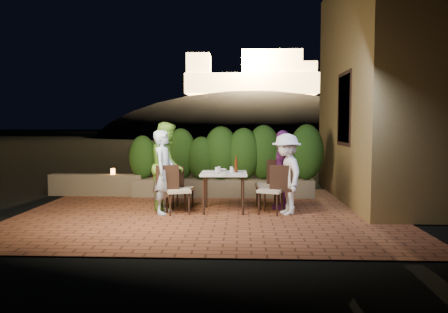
# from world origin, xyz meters

# --- Properties ---
(ground) EXTENTS (400.00, 400.00, 0.00)m
(ground) POSITION_xyz_m (0.00, 0.00, -0.02)
(ground) COLOR black
(ground) RESTS_ON ground
(terrace_floor) EXTENTS (7.00, 6.00, 0.15)m
(terrace_floor) POSITION_xyz_m (0.00, 0.50, -0.07)
(terrace_floor) COLOR brown
(terrace_floor) RESTS_ON ground
(building_wall) EXTENTS (1.60, 5.00, 5.00)m
(building_wall) POSITION_xyz_m (3.60, 2.00, 2.50)
(building_wall) COLOR olive
(building_wall) RESTS_ON ground
(window_pane) EXTENTS (0.08, 1.00, 1.40)m
(window_pane) POSITION_xyz_m (2.82, 1.50, 2.00)
(window_pane) COLOR black
(window_pane) RESTS_ON building_wall
(window_frame) EXTENTS (0.06, 1.15, 1.55)m
(window_frame) POSITION_xyz_m (2.81, 1.50, 2.00)
(window_frame) COLOR black
(window_frame) RESTS_ON building_wall
(planter) EXTENTS (4.20, 0.55, 0.40)m
(planter) POSITION_xyz_m (0.20, 2.30, 0.20)
(planter) COLOR #706247
(planter) RESTS_ON ground
(hedge) EXTENTS (4.00, 0.70, 1.10)m
(hedge) POSITION_xyz_m (0.20, 2.30, 0.95)
(hedge) COLOR #1D3E10
(hedge) RESTS_ON planter
(parapet) EXTENTS (2.20, 0.30, 0.50)m
(parapet) POSITION_xyz_m (-2.80, 2.30, 0.25)
(parapet) COLOR #706247
(parapet) RESTS_ON ground
(hill) EXTENTS (52.00, 40.00, 22.00)m
(hill) POSITION_xyz_m (2.00, 60.00, -4.00)
(hill) COLOR black
(hill) RESTS_ON ground
(fortress) EXTENTS (26.00, 8.00, 8.00)m
(fortress) POSITION_xyz_m (2.00, 60.00, 10.50)
(fortress) COLOR #FFCC7A
(fortress) RESTS_ON hill
(dining_table) EXTENTS (0.90, 0.90, 0.75)m
(dining_table) POSITION_xyz_m (0.30, 0.52, 0.38)
(dining_table) COLOR white
(dining_table) RESTS_ON ground
(plate_nw) EXTENTS (0.21, 0.21, 0.01)m
(plate_nw) POSITION_xyz_m (0.06, 0.30, 0.76)
(plate_nw) COLOR white
(plate_nw) RESTS_ON dining_table
(plate_sw) EXTENTS (0.25, 0.25, 0.01)m
(plate_sw) POSITION_xyz_m (-0.01, 0.72, 0.76)
(plate_sw) COLOR white
(plate_sw) RESTS_ON dining_table
(plate_ne) EXTENTS (0.22, 0.22, 0.01)m
(plate_ne) POSITION_xyz_m (0.55, 0.30, 0.76)
(plate_ne) COLOR white
(plate_ne) RESTS_ON dining_table
(plate_se) EXTENTS (0.22, 0.22, 0.01)m
(plate_se) POSITION_xyz_m (0.53, 0.74, 0.76)
(plate_se) COLOR white
(plate_se) RESTS_ON dining_table
(plate_centre) EXTENTS (0.23, 0.23, 0.01)m
(plate_centre) POSITION_xyz_m (0.27, 0.54, 0.76)
(plate_centre) COLOR white
(plate_centre) RESTS_ON dining_table
(plate_front) EXTENTS (0.24, 0.24, 0.01)m
(plate_front) POSITION_xyz_m (0.36, 0.19, 0.76)
(plate_front) COLOR white
(plate_front) RESTS_ON dining_table
(glass_nw) EXTENTS (0.07, 0.07, 0.11)m
(glass_nw) POSITION_xyz_m (0.17, 0.38, 0.81)
(glass_nw) COLOR silver
(glass_nw) RESTS_ON dining_table
(glass_sw) EXTENTS (0.06, 0.06, 0.10)m
(glass_sw) POSITION_xyz_m (0.20, 0.70, 0.80)
(glass_sw) COLOR silver
(glass_sw) RESTS_ON dining_table
(glass_ne) EXTENTS (0.06, 0.06, 0.10)m
(glass_ne) POSITION_xyz_m (0.46, 0.40, 0.80)
(glass_ne) COLOR silver
(glass_ne) RESTS_ON dining_table
(glass_se) EXTENTS (0.06, 0.06, 0.10)m
(glass_se) POSITION_xyz_m (0.44, 0.67, 0.80)
(glass_se) COLOR silver
(glass_se) RESTS_ON dining_table
(beer_bottle) EXTENTS (0.06, 0.06, 0.31)m
(beer_bottle) POSITION_xyz_m (0.53, 0.58, 0.91)
(beer_bottle) COLOR #4D210C
(beer_bottle) RESTS_ON dining_table
(bowl) EXTENTS (0.21, 0.21, 0.04)m
(bowl) POSITION_xyz_m (0.26, 0.85, 0.77)
(bowl) COLOR white
(bowl) RESTS_ON dining_table
(chair_left_front) EXTENTS (0.54, 0.54, 0.92)m
(chair_left_front) POSITION_xyz_m (-0.55, 0.22, 0.46)
(chair_left_front) COLOR black
(chair_left_front) RESTS_ON ground
(chair_left_back) EXTENTS (0.43, 0.43, 0.84)m
(chair_left_back) POSITION_xyz_m (-0.52, 0.76, 0.42)
(chair_left_back) COLOR black
(chair_left_back) RESTS_ON ground
(chair_right_front) EXTENTS (0.55, 0.55, 0.92)m
(chair_right_front) POSITION_xyz_m (1.19, 0.30, 0.46)
(chair_right_front) COLOR black
(chair_right_front) RESTS_ON ground
(chair_right_back) EXTENTS (0.50, 0.50, 0.98)m
(chair_right_back) POSITION_xyz_m (1.16, 0.83, 0.49)
(chair_right_back) COLOR black
(chair_right_back) RESTS_ON ground
(diner_blue) EXTENTS (0.46, 0.62, 1.57)m
(diner_blue) POSITION_xyz_m (-0.81, 0.24, 0.78)
(diner_blue) COLOR silver
(diner_blue) RESTS_ON ground
(diner_green) EXTENTS (0.68, 0.86, 1.72)m
(diner_green) POSITION_xyz_m (-0.83, 0.75, 0.86)
(diner_green) COLOR #82CA3F
(diner_green) RESTS_ON ground
(diner_white) EXTENTS (0.79, 1.08, 1.50)m
(diner_white) POSITION_xyz_m (1.47, 0.27, 0.75)
(diner_white) COLOR white
(diner_white) RESTS_ON ground
(diner_purple) EXTENTS (0.65, 0.99, 1.56)m
(diner_purple) POSITION_xyz_m (1.45, 0.80, 0.78)
(diner_purple) COLOR #6D246E
(diner_purple) RESTS_ON ground
(parapet_lamp) EXTENTS (0.10, 0.10, 0.14)m
(parapet_lamp) POSITION_xyz_m (-2.40, 2.30, 0.57)
(parapet_lamp) COLOR orange
(parapet_lamp) RESTS_ON parapet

